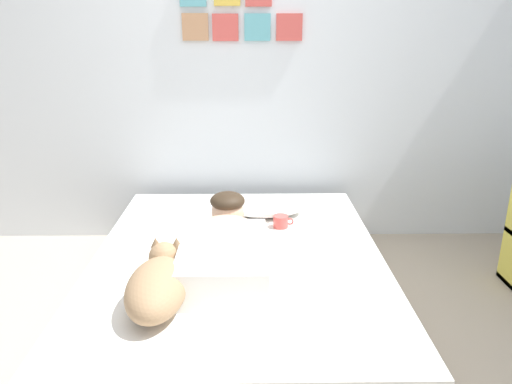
# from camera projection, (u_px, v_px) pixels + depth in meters

# --- Properties ---
(ground_plane) EXTENTS (12.75, 12.75, 0.00)m
(ground_plane) POSITION_uv_depth(u_px,v_px,m) (241.00, 368.00, 2.35)
(ground_plane) COLOR tan
(back_wall) EXTENTS (4.38, 0.12, 2.50)m
(back_wall) POSITION_uv_depth(u_px,v_px,m) (243.00, 71.00, 3.50)
(back_wall) COLOR silver
(back_wall) RESTS_ON ground
(bed) EXTENTS (1.59, 2.08, 0.38)m
(bed) POSITION_uv_depth(u_px,v_px,m) (239.00, 286.00, 2.71)
(bed) COLOR #726051
(bed) RESTS_ON ground
(pillow) EXTENTS (0.52, 0.32, 0.11)m
(pillow) POSITION_uv_depth(u_px,v_px,m) (264.00, 206.00, 3.20)
(pillow) COLOR white
(pillow) RESTS_ON bed
(person_lying) EXTENTS (0.43, 0.92, 0.27)m
(person_lying) POSITION_uv_depth(u_px,v_px,m) (225.00, 246.00, 2.50)
(person_lying) COLOR white
(person_lying) RESTS_ON bed
(dog) EXTENTS (0.26, 0.57, 0.21)m
(dog) POSITION_uv_depth(u_px,v_px,m) (158.00, 284.00, 2.13)
(dog) COLOR #9E7A56
(dog) RESTS_ON bed
(coffee_cup) EXTENTS (0.12, 0.09, 0.07)m
(coffee_cup) POSITION_uv_depth(u_px,v_px,m) (281.00, 222.00, 2.99)
(coffee_cup) COLOR #D84C47
(coffee_cup) RESTS_ON bed
(cell_phone) EXTENTS (0.07, 0.14, 0.01)m
(cell_phone) POSITION_uv_depth(u_px,v_px,m) (223.00, 246.00, 2.74)
(cell_phone) COLOR black
(cell_phone) RESTS_ON bed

